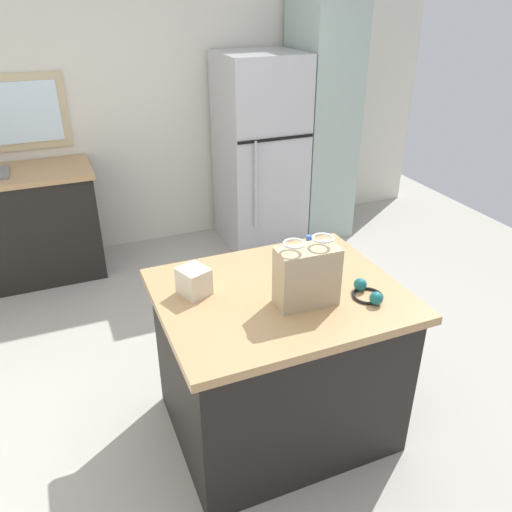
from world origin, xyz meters
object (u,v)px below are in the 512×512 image
(refrigerator, at_px, (260,152))
(shopping_bag, at_px, (307,276))
(bottle, at_px, (308,256))
(ear_defenders, at_px, (368,293))
(small_box, at_px, (194,281))
(kitchen_island, at_px, (278,361))
(tall_cabinet, at_px, (321,119))

(refrigerator, distance_m, shopping_bag, 2.56)
(refrigerator, xyz_separation_m, shopping_bag, (-0.79, -2.43, 0.16))
(bottle, xyz_separation_m, ear_defenders, (0.15, -0.34, -0.07))
(shopping_bag, distance_m, bottle, 0.31)
(shopping_bag, distance_m, small_box, 0.54)
(kitchen_island, relative_size, ear_defenders, 5.90)
(tall_cabinet, distance_m, small_box, 2.85)
(tall_cabinet, relative_size, shopping_bag, 6.71)
(shopping_bag, bearing_deg, small_box, 148.47)
(tall_cabinet, relative_size, small_box, 15.93)
(refrigerator, bearing_deg, ear_defenders, -101.23)
(bottle, bearing_deg, kitchen_island, -149.91)
(refrigerator, distance_m, bottle, 2.26)
(small_box, height_order, ear_defenders, small_box)
(ear_defenders, bearing_deg, bottle, 114.07)
(shopping_bag, height_order, bottle, shopping_bag)
(shopping_bag, height_order, ear_defenders, shopping_bag)
(tall_cabinet, height_order, bottle, tall_cabinet)
(refrigerator, height_order, shopping_bag, refrigerator)
(kitchen_island, relative_size, shopping_bag, 3.57)
(kitchen_island, distance_m, ear_defenders, 0.62)
(bottle, bearing_deg, small_box, 178.39)
(kitchen_island, bearing_deg, ear_defenders, -29.66)
(bottle, bearing_deg, refrigerator, 73.36)
(kitchen_island, relative_size, refrigerator, 0.69)
(kitchen_island, height_order, ear_defenders, ear_defenders)
(refrigerator, relative_size, ear_defenders, 8.59)
(kitchen_island, xyz_separation_m, ear_defenders, (0.37, -0.21, 0.46))
(refrigerator, bearing_deg, bottle, -106.64)
(tall_cabinet, height_order, shopping_bag, tall_cabinet)
(bottle, distance_m, ear_defenders, 0.37)
(refrigerator, relative_size, bottle, 8.33)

